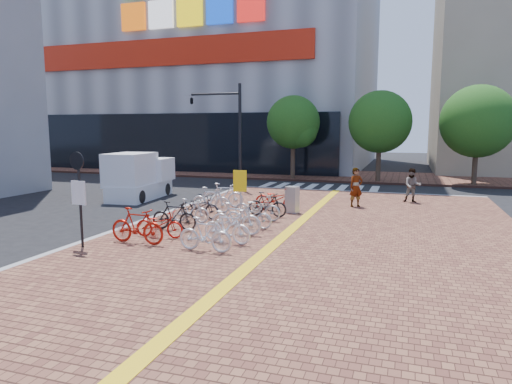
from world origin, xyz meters
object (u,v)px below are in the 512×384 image
(bike_3, at_px, (190,211))
(box_truck, at_px, (139,177))
(bike_13, at_px, (276,199))
(bike_9, at_px, (236,219))
(utility_box, at_px, (292,200))
(traffic_light_pole, at_px, (217,117))
(bike_10, at_px, (249,216))
(bike_2, at_px, (174,216))
(bike_6, at_px, (223,195))
(bike_5, at_px, (211,200))
(bike_11, at_px, (257,208))
(bike_12, at_px, (267,204))
(bike_1, at_px, (160,224))
(yellow_sign, at_px, (240,185))
(pedestrian_b, at_px, (412,185))
(notice_sign, at_px, (79,188))
(pedestrian_a, at_px, (356,187))
(bike_8, at_px, (227,227))
(bike_7, at_px, (205,235))
(bike_0, at_px, (137,226))
(bike_4, at_px, (199,206))

(bike_3, bearing_deg, box_truck, 44.88)
(bike_13, bearing_deg, bike_9, -175.51)
(utility_box, xyz_separation_m, traffic_light_pole, (-6.15, 6.30, 3.70))
(bike_10, xyz_separation_m, bike_13, (-0.00, 3.70, 0.06))
(bike_2, relative_size, bike_6, 0.92)
(bike_5, xyz_separation_m, utility_box, (3.34, 1.09, 0.01))
(bike_11, bearing_deg, bike_12, -6.42)
(bike_1, xyz_separation_m, bike_5, (-0.22, 4.69, 0.11))
(yellow_sign, xyz_separation_m, traffic_light_pole, (-4.53, 8.34, 2.90))
(bike_6, bearing_deg, pedestrian_b, -70.88)
(notice_sign, bearing_deg, pedestrian_a, 54.68)
(box_truck, bearing_deg, traffic_light_pole, 55.08)
(bike_8, bearing_deg, bike_5, 39.52)
(bike_7, bearing_deg, bike_0, 87.85)
(box_truck, bearing_deg, bike_4, -38.60)
(bike_11, xyz_separation_m, pedestrian_b, (5.85, 6.59, 0.33))
(bike_6, relative_size, bike_13, 0.94)
(bike_9, bearing_deg, bike_2, 92.47)
(bike_8, height_order, bike_13, bike_13)
(bike_3, relative_size, pedestrian_b, 0.92)
(bike_4, bearing_deg, bike_9, -123.92)
(bike_12, height_order, utility_box, utility_box)
(bike_10, xyz_separation_m, utility_box, (0.76, 3.49, 0.11))
(bike_0, relative_size, utility_box, 1.68)
(bike_11, height_order, bike_12, same)
(bike_10, bearing_deg, pedestrian_b, -34.83)
(utility_box, distance_m, box_truck, 9.29)
(bike_9, distance_m, notice_sign, 5.13)
(bike_1, height_order, utility_box, utility_box)
(bike_12, height_order, traffic_light_pole, traffic_light_pole)
(bike_2, distance_m, bike_13, 5.43)
(bike_0, bearing_deg, bike_5, 2.36)
(bike_2, relative_size, bike_7, 1.02)
(bike_3, bearing_deg, bike_9, -120.18)
(bike_8, relative_size, pedestrian_a, 0.94)
(utility_box, bearing_deg, box_truck, 166.14)
(bike_6, relative_size, bike_11, 0.98)
(bike_1, xyz_separation_m, bike_10, (2.36, 2.29, 0.02))
(bike_9, bearing_deg, bike_13, -0.30)
(bike_3, height_order, bike_4, bike_4)
(pedestrian_b, bearing_deg, bike_4, -141.43)
(bike_3, distance_m, notice_sign, 4.85)
(bike_11, bearing_deg, box_truck, 65.17)
(notice_sign, bearing_deg, bike_6, 79.95)
(notice_sign, bearing_deg, bike_12, 58.79)
(bike_5, xyz_separation_m, traffic_light_pole, (-2.81, 7.39, 3.72))
(bike_0, relative_size, pedestrian_b, 1.14)
(bike_7, distance_m, utility_box, 6.99)
(bike_2, bearing_deg, bike_3, 0.63)
(pedestrian_b, bearing_deg, notice_sign, -129.64)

